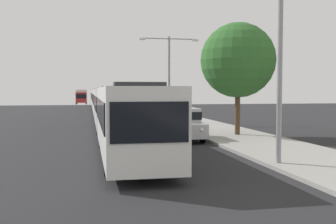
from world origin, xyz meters
name	(u,v)px	position (x,y,z in m)	size (l,w,h in m)	color
bus_lead	(129,119)	(-1.30, 12.76, 1.69)	(2.58, 12.07, 3.21)	silver
bus_second_in_line	(112,107)	(-1.30, 25.93, 1.69)	(2.58, 12.17, 3.21)	silver
bus_middle	(105,102)	(-1.30, 39.80, 1.69)	(2.58, 11.54, 3.21)	silver
bus_fourth_in_line	(101,99)	(-1.30, 53.47, 1.69)	(2.58, 11.91, 3.21)	silver
bus_rear	(99,98)	(-1.30, 66.80, 1.69)	(2.58, 11.96, 3.21)	silver
bus_tail_end	(97,97)	(-1.30, 80.22, 1.69)	(2.58, 10.51, 3.21)	silver
white_suv	(183,123)	(2.40, 18.43, 1.03)	(1.86, 4.64, 1.90)	#B7B7BC
box_truck_oncoming	(81,96)	(-4.60, 86.58, 1.70)	(2.35, 7.08, 3.15)	maroon
streetlamp_near	(280,19)	(4.10, 9.53, 5.61)	(6.29, 0.28, 8.97)	gray
streetlamp_mid	(169,69)	(4.10, 31.04, 4.83)	(5.38, 0.28, 7.62)	gray
roadside_tree	(238,60)	(6.19, 19.42, 4.82)	(4.70, 4.70, 7.03)	#4C3823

